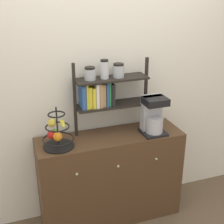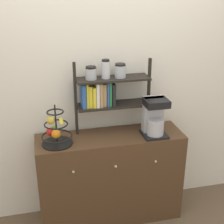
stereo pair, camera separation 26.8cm
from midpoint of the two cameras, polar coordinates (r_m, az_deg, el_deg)
The scene contains 5 objects.
wall_back at distance 2.85m, azimuth -4.63°, elevation 5.24°, with size 7.00×0.05×2.60m, color silver.
sideboard at distance 3.01m, azimuth -2.89°, elevation -11.98°, with size 1.32×0.41×0.88m.
coffee_maker at distance 2.79m, azimuth 4.81°, elevation -0.65°, with size 0.21×0.22×0.34m.
fruit_stand at distance 2.62m, azimuth -12.98°, elevation -3.96°, with size 0.26×0.26×0.35m.
shelf_hutch at distance 2.73m, azimuth -4.42°, elevation 4.06°, with size 0.69×0.20×0.67m.
Camera 1 is at (-0.81, -2.16, 2.13)m, focal length 50.00 mm.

